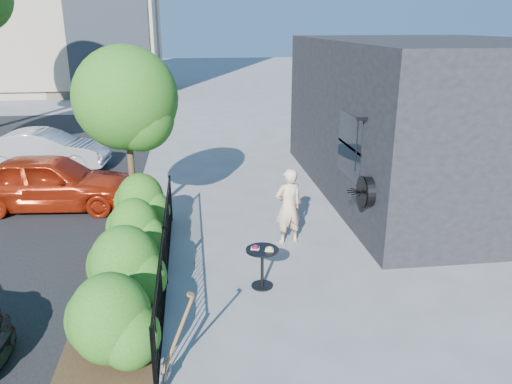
{
  "coord_description": "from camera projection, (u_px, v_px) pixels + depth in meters",
  "views": [
    {
      "loc": [
        -0.94,
        -8.01,
        4.4
      ],
      "look_at": [
        0.27,
        1.31,
        1.2
      ],
      "focal_mm": 35.0,
      "sensor_mm": 36.0,
      "label": 1
    }
  ],
  "objects": [
    {
      "name": "patio_tree",
      "position": [
        129.0,
        105.0,
        10.48
      ],
      "size": [
        2.2,
        2.2,
        3.94
      ],
      "color": "#3F2B19",
      "rests_on": "ground"
    },
    {
      "name": "car_silver",
      "position": [
        45.0,
        150.0,
        15.59
      ],
      "size": [
        3.88,
        1.64,
        1.25
      ],
      "primitive_type": "imported",
      "rotation": [
        0.0,
        0.0,
        1.48
      ],
      "color": "#AEAEB2",
      "rests_on": "ground"
    },
    {
      "name": "shrubs",
      "position": [
        130.0,
        247.0,
        8.67
      ],
      "size": [
        1.1,
        5.6,
        1.24
      ],
      "color": "#266016",
      "rests_on": "ground"
    },
    {
      "name": "cafe_table",
      "position": [
        262.0,
        261.0,
        8.61
      ],
      "size": [
        0.57,
        0.57,
        0.77
      ],
      "rotation": [
        0.0,
        0.0,
        -0.22
      ],
      "color": "black",
      "rests_on": "ground"
    },
    {
      "name": "car_red",
      "position": [
        51.0,
        182.0,
        12.26
      ],
      "size": [
        4.18,
        1.98,
        1.38
      ],
      "primitive_type": "imported",
      "rotation": [
        0.0,
        0.0,
        1.48
      ],
      "color": "#A5250D",
      "rests_on": "ground"
    },
    {
      "name": "ground",
      "position": [
        250.0,
        278.0,
        9.06
      ],
      "size": [
        120.0,
        120.0,
        0.0
      ],
      "primitive_type": "plane",
      "color": "gray",
      "rests_on": "ground"
    },
    {
      "name": "fence",
      "position": [
        165.0,
        255.0,
        8.69
      ],
      "size": [
        0.05,
        6.05,
        1.1
      ],
      "color": "black",
      "rests_on": "ground"
    },
    {
      "name": "shop_building",
      "position": [
        435.0,
        117.0,
        13.3
      ],
      "size": [
        6.22,
        9.0,
        4.0
      ],
      "color": "black",
      "rests_on": "ground"
    },
    {
      "name": "shovel",
      "position": [
        176.0,
        343.0,
        6.28
      ],
      "size": [
        0.47,
        0.17,
        1.31
      ],
      "color": "brown",
      "rests_on": "ground"
    },
    {
      "name": "planting_bed",
      "position": [
        126.0,
        284.0,
        8.78
      ],
      "size": [
        1.3,
        6.0,
        0.08
      ],
      "primitive_type": "cube",
      "color": "#382616",
      "rests_on": "ground"
    },
    {
      "name": "woman",
      "position": [
        288.0,
        206.0,
        10.3
      ],
      "size": [
        0.67,
        0.52,
        1.61
      ],
      "primitive_type": "imported",
      "rotation": [
        0.0,
        0.0,
        3.4
      ],
      "color": "beige",
      "rests_on": "ground"
    }
  ]
}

